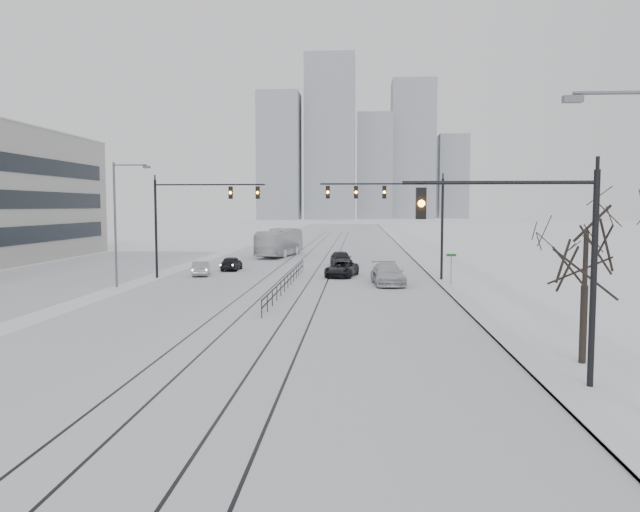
{
  "coord_description": "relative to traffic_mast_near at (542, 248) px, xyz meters",
  "views": [
    {
      "loc": [
        5.05,
        -13.89,
        5.86
      ],
      "look_at": [
        2.97,
        19.32,
        3.2
      ],
      "focal_mm": 35.0,
      "sensor_mm": 36.0,
      "label": 1
    }
  ],
  "objects": [
    {
      "name": "traffic_mast_nw",
      "position": [
        -19.31,
        30.0,
        1.01
      ],
      "size": [
        9.1,
        0.37,
        8.0
      ],
      "color": "black",
      "rests_on": "ground"
    },
    {
      "name": "ground",
      "position": [
        -10.79,
        -6.0,
        -4.56
      ],
      "size": [
        500.0,
        500.0,
        0.0
      ],
      "primitive_type": "plane",
      "color": "white",
      "rests_on": "ground"
    },
    {
      "name": "box_truck",
      "position": [
        -15.02,
        52.54,
        -2.97
      ],
      "size": [
        4.41,
        11.74,
        3.19
      ],
      "primitive_type": "imported",
      "rotation": [
        0.0,
        0.0,
        2.99
      ],
      "color": "silver",
      "rests_on": "ground"
    },
    {
      "name": "street_sign",
      "position": [
        1.01,
        26.0,
        -2.96
      ],
      "size": [
        0.7,
        0.06,
        2.4
      ],
      "color": "#595B60",
      "rests_on": "ground"
    },
    {
      "name": "parking_strip",
      "position": [
        -30.79,
        29.0,
        -4.55
      ],
      "size": [
        14.0,
        60.0,
        0.03
      ],
      "primitive_type": "cube",
      "color": "silver",
      "rests_on": "ground"
    },
    {
      "name": "bare_tree",
      "position": [
        2.41,
        3.0,
        -0.07
      ],
      "size": [
        4.4,
        4.4,
        6.1
      ],
      "color": "black",
      "rests_on": "ground"
    },
    {
      "name": "sedan_sb_inner",
      "position": [
        -17.37,
        36.18,
        -3.91
      ],
      "size": [
        1.54,
        3.81,
        1.29
      ],
      "primitive_type": "imported",
      "rotation": [
        0.0,
        0.0,
        3.14
      ],
      "color": "black",
      "rests_on": "ground"
    },
    {
      "name": "curb",
      "position": [
        0.26,
        54.0,
        -4.5
      ],
      "size": [
        0.1,
        260.0,
        0.12
      ],
      "primitive_type": "cube",
      "color": "gray",
      "rests_on": "ground"
    },
    {
      "name": "median_fence",
      "position": [
        -10.79,
        24.0,
        -4.04
      ],
      "size": [
        0.06,
        24.0,
        1.0
      ],
      "color": "black",
      "rests_on": "ground"
    },
    {
      "name": "tram_rails",
      "position": [
        -10.79,
        34.0,
        -4.54
      ],
      "size": [
        5.3,
        180.0,
        0.01
      ],
      "color": "black",
      "rests_on": "ground"
    },
    {
      "name": "sedan_sb_outer",
      "position": [
        -19.05,
        31.72,
        -3.95
      ],
      "size": [
        1.96,
        3.89,
        1.22
      ],
      "primitive_type": "imported",
      "rotation": [
        0.0,
        0.0,
        3.33
      ],
      "color": "#9FA2A6",
      "rests_on": "ground"
    },
    {
      "name": "skyline",
      "position": [
        -5.77,
        267.63,
        26.08
      ],
      "size": [
        96.0,
        48.0,
        72.0
      ],
      "color": "#8F949C",
      "rests_on": "ground"
    },
    {
      "name": "sedan_nb_far",
      "position": [
        -7.45,
        40.21,
        -3.79
      ],
      "size": [
        2.55,
        4.78,
        1.55
      ],
      "primitive_type": "imported",
      "rotation": [
        0.0,
        0.0,
        0.16
      ],
      "color": "black",
      "rests_on": "ground"
    },
    {
      "name": "traffic_mast_near",
      "position": [
        0.0,
        0.0,
        0.0
      ],
      "size": [
        6.1,
        0.37,
        7.0
      ],
      "color": "black",
      "rests_on": "ground"
    },
    {
      "name": "road",
      "position": [
        -10.79,
        54.0,
        -4.55
      ],
      "size": [
        22.0,
        260.0,
        0.02
      ],
      "primitive_type": "cube",
      "color": "silver",
      "rests_on": "ground"
    },
    {
      "name": "sedan_nb_front",
      "position": [
        -7.16,
        31.64,
        -3.91
      ],
      "size": [
        3.03,
        5.03,
        1.31
      ],
      "primitive_type": "imported",
      "rotation": [
        0.0,
        0.0,
        -0.2
      ],
      "color": "black",
      "rests_on": "ground"
    },
    {
      "name": "sedan_nb_right",
      "position": [
        -3.58,
        26.53,
        -3.77
      ],
      "size": [
        2.69,
        5.64,
        1.59
      ],
      "primitive_type": "imported",
      "rotation": [
        0.0,
        0.0,
        0.09
      ],
      "color": "silver",
      "rests_on": "ground"
    },
    {
      "name": "sidewalk_east",
      "position": [
        2.71,
        54.0,
        -4.48
      ],
      "size": [
        5.0,
        260.0,
        0.16
      ],
      "primitive_type": "cube",
      "color": "white",
      "rests_on": "ground"
    },
    {
      "name": "street_light_west",
      "position": [
        -22.99,
        24.0,
        0.65
      ],
      "size": [
        2.73,
        0.25,
        9.0
      ],
      "color": "#595B60",
      "rests_on": "ground"
    },
    {
      "name": "traffic_mast_ne",
      "position": [
        -2.64,
        29.0,
        1.2
      ],
      "size": [
        9.6,
        0.37,
        8.0
      ],
      "color": "black",
      "rests_on": "ground"
    }
  ]
}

